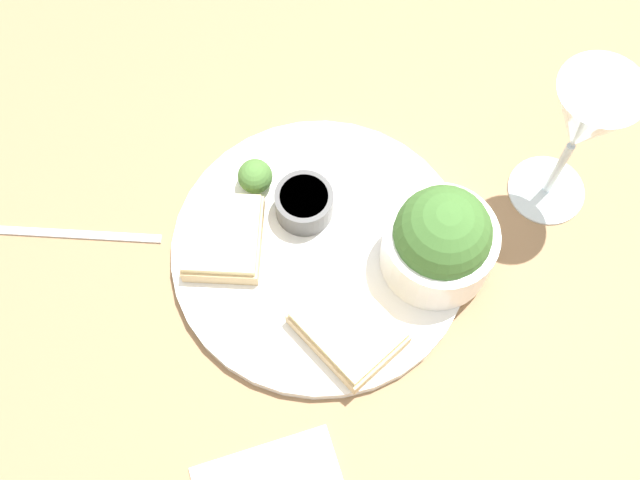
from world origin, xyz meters
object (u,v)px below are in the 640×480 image
object	(u,v)px
salad_bowl	(440,241)
cheese_toast_far	(223,237)
fork	(79,234)
wine_glass	(584,124)
cheese_toast_near	(348,328)
sauce_ramekin	(304,203)

from	to	relation	value
salad_bowl	cheese_toast_far	bearing A→B (deg)	53.80
cheese_toast_far	fork	world-z (taller)	cheese_toast_far
wine_glass	fork	distance (m)	0.48
salad_bowl	cheese_toast_near	distance (m)	0.11
salad_bowl	cheese_toast_far	world-z (taller)	salad_bowl
sauce_ramekin	cheese_toast_far	xyz separation A→B (m)	(0.01, 0.08, -0.01)
sauce_ramekin	wine_glass	distance (m)	0.26
cheese_toast_near	wine_glass	distance (m)	0.27
cheese_toast_far	salad_bowl	bearing A→B (deg)	-126.20
cheese_toast_near	wine_glass	size ratio (longest dim) A/B	0.58
cheese_toast_near	fork	world-z (taller)	cheese_toast_near
wine_glass	fork	world-z (taller)	wine_glass
sauce_ramekin	cheese_toast_near	bearing A→B (deg)	166.95
salad_bowl	fork	size ratio (longest dim) A/B	0.75
salad_bowl	sauce_ramekin	bearing A→B (deg)	36.21
cheese_toast_near	fork	xyz separation A→B (m)	(0.22, 0.17, -0.02)
wine_glass	sauce_ramekin	bearing A→B (deg)	65.62
sauce_ramekin	fork	size ratio (longest dim) A/B	0.41
cheese_toast_near	cheese_toast_far	xyz separation A→B (m)	(0.14, 0.05, 0.00)
cheese_toast_far	wine_glass	size ratio (longest dim) A/B	0.61
salad_bowl	cheese_toast_far	distance (m)	0.20
cheese_toast_near	cheese_toast_far	distance (m)	0.15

